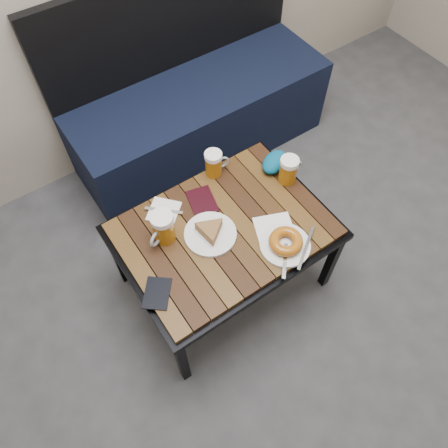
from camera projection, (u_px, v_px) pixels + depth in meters
ground at (397, 430)px, 1.76m from camera, size 4.00×4.00×0.00m
bench at (198, 111)px, 2.39m from camera, size 1.40×0.50×0.95m
cafe_table at (224, 234)px, 1.77m from camera, size 0.84×0.62×0.47m
beer_mug_left at (163, 228)px, 1.65m from camera, size 0.14×0.11×0.14m
beer_mug_centre at (214, 163)px, 1.84m from camera, size 0.11×0.08×0.12m
beer_mug_right at (289, 170)px, 1.82m from camera, size 0.11×0.08×0.13m
plate_pie at (210, 232)px, 1.70m from camera, size 0.21×0.21×0.06m
plate_bagel at (286, 243)px, 1.67m from camera, size 0.25×0.22×0.05m
napkin_left at (164, 211)px, 1.77m from camera, size 0.17×0.17×0.01m
napkin_right at (274, 228)px, 1.73m from camera, size 0.19×0.17×0.01m
passport_navy at (157, 293)px, 1.58m from camera, size 0.15×0.16×0.01m
passport_burgundy at (202, 201)px, 1.80m from camera, size 0.13×0.16×0.01m
knit_pouch at (274, 162)px, 1.88m from camera, size 0.17×0.14×0.06m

